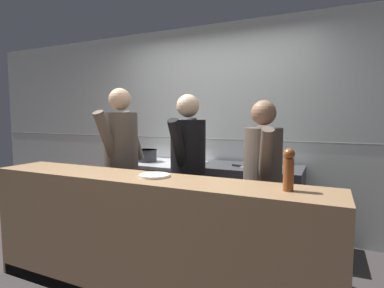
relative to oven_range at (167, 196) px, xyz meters
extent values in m
plane|color=#383333|center=(0.50, -1.17, -0.43)|extent=(14.00, 14.00, 0.00)
cube|color=silver|center=(0.50, 0.40, 0.87)|extent=(8.00, 0.06, 2.60)
cube|color=gray|center=(0.50, 0.37, 0.72)|extent=(8.00, 0.00, 0.01)
cube|color=maroon|center=(0.00, 0.00, -0.02)|extent=(0.97, 0.70, 0.82)
cube|color=#B7BABF|center=(0.00, 0.00, 0.41)|extent=(0.99, 0.71, 0.04)
cube|color=#B7BABF|center=(0.00, -0.33, 0.04)|extent=(0.88, 0.03, 0.10)
cube|color=#38383D|center=(1.07, 0.00, 0.01)|extent=(1.11, 0.65, 0.89)
cube|color=black|center=(1.07, -0.30, -0.38)|extent=(1.09, 0.04, 0.10)
cube|color=#93704C|center=(0.57, -1.35, 0.06)|extent=(2.83, 0.45, 0.98)
cylinder|color=#2D2D33|center=(-0.28, -0.03, 0.51)|extent=(0.26, 0.26, 0.15)
cylinder|color=#2D2D33|center=(-0.28, -0.03, 0.58)|extent=(0.27, 0.27, 0.01)
cylinder|color=beige|center=(0.26, 0.05, 0.52)|extent=(0.33, 0.33, 0.18)
cylinder|color=beige|center=(0.26, 0.05, 0.61)|extent=(0.35, 0.35, 0.01)
cone|color=#B7BABF|center=(1.27, 0.08, 0.51)|extent=(0.27, 0.27, 0.10)
cube|color=#B7BABF|center=(1.09, -0.13, 0.46)|extent=(0.23, 0.11, 0.01)
cube|color=black|center=(0.93, -0.07, 0.47)|extent=(0.11, 0.06, 0.02)
cylinder|color=white|center=(0.64, -1.31, 0.56)|extent=(0.24, 0.24, 0.02)
cylinder|color=brown|center=(1.63, -1.34, 0.65)|extent=(0.07, 0.07, 0.20)
sphere|color=brown|center=(1.63, -1.34, 0.78)|extent=(0.07, 0.07, 0.07)
cube|color=black|center=(-0.14, -0.72, -0.03)|extent=(0.30, 0.20, 0.81)
cylinder|color=brown|center=(-0.14, -0.72, 0.71)|extent=(0.36, 0.36, 0.67)
sphere|color=#D8AD84|center=(-0.14, -0.72, 1.19)|extent=(0.23, 0.23, 0.23)
cylinder|color=brown|center=(-0.14, -0.51, 0.79)|extent=(0.11, 0.34, 0.56)
cylinder|color=brown|center=(-0.14, -0.93, 0.79)|extent=(0.11, 0.34, 0.56)
cube|color=black|center=(0.63, -0.69, -0.05)|extent=(0.29, 0.19, 0.77)
cylinder|color=black|center=(0.63, -0.69, 0.66)|extent=(0.34, 0.34, 0.64)
sphere|color=beige|center=(0.63, -0.69, 1.11)|extent=(0.22, 0.22, 0.22)
cylinder|color=black|center=(0.62, -0.49, 0.73)|extent=(0.11, 0.32, 0.53)
cylinder|color=black|center=(0.63, -0.89, 0.73)|extent=(0.11, 0.32, 0.53)
cube|color=black|center=(1.35, -0.74, -0.06)|extent=(0.31, 0.25, 0.74)
cylinder|color=brown|center=(1.35, -0.74, 0.61)|extent=(0.40, 0.40, 0.61)
sphere|color=#8C664C|center=(1.35, -0.74, 1.04)|extent=(0.21, 0.21, 0.21)
cylinder|color=brown|center=(1.29, -0.56, 0.68)|extent=(0.19, 0.32, 0.51)
cylinder|color=brown|center=(1.40, -0.92, 0.68)|extent=(0.19, 0.32, 0.51)
camera|label=1|loc=(1.85, -3.25, 1.01)|focal=28.00mm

